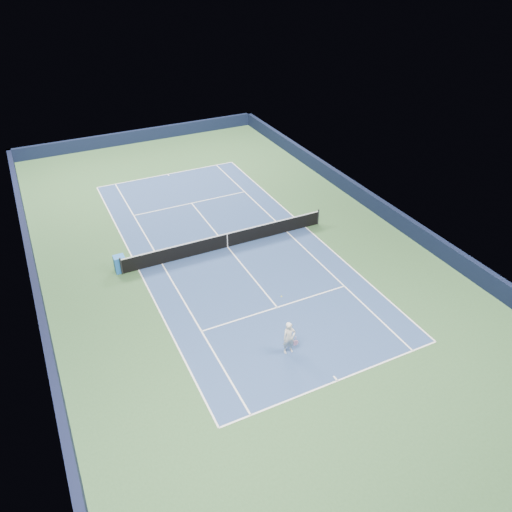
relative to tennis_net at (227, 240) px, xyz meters
name	(u,v)px	position (x,y,z in m)	size (l,w,h in m)	color
ground	(228,247)	(0.00, 0.00, -0.50)	(40.00, 40.00, 0.00)	#2C4E2A
wall_far	(140,136)	(0.00, 19.82, 0.05)	(22.00, 0.35, 1.10)	black
wall_right	(374,203)	(10.82, 0.00, 0.05)	(0.35, 40.00, 1.10)	black
wall_left	(36,287)	(-10.82, 0.00, 0.05)	(0.35, 40.00, 1.10)	black
court_surface	(228,247)	(0.00, 0.00, -0.50)	(10.97, 23.77, 0.01)	navy
baseline_far	(168,174)	(0.00, 11.88, -0.50)	(10.97, 0.08, 0.00)	white
baseline_near	(337,381)	(0.00, -11.88, -0.50)	(10.97, 0.08, 0.00)	white
sideline_doubles_right	(305,227)	(5.49, 0.00, -0.50)	(0.08, 23.77, 0.00)	white
sideline_doubles_left	(139,270)	(-5.49, 0.00, -0.50)	(0.08, 23.77, 0.00)	white
sideline_singles_right	(287,232)	(4.12, 0.00, -0.50)	(0.08, 23.77, 0.00)	white
sideline_singles_left	(162,264)	(-4.12, 0.00, -0.50)	(0.08, 23.77, 0.00)	white
service_line_far	(192,203)	(0.00, 6.40, -0.50)	(8.23, 0.08, 0.00)	white
service_line_near	(277,307)	(0.00, -6.40, -0.50)	(8.23, 0.08, 0.00)	white
center_service_line	(228,247)	(0.00, 0.00, -0.50)	(0.08, 12.80, 0.00)	white
center_mark_far	(168,175)	(0.00, 11.73, -0.50)	(0.08, 0.30, 0.00)	white
center_mark_near	(335,378)	(0.00, -11.73, -0.50)	(0.08, 0.30, 0.00)	white
tennis_net	(227,240)	(0.00, 0.00, 0.00)	(12.90, 0.10, 1.07)	black
sponsor_cube	(120,264)	(-6.40, 0.32, -0.01)	(0.61, 0.55, 0.99)	blue
tennis_player	(289,338)	(-1.03, -9.43, 0.33)	(0.79, 1.25, 2.49)	silver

